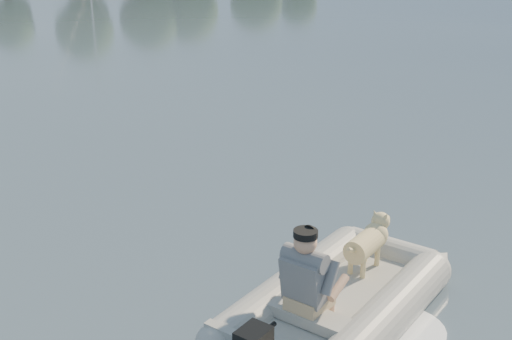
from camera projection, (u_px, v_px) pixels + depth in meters
water at (376, 296)px, 7.18m from camera, size 160.00×160.00×0.00m
dinghy at (342, 266)px, 6.68m from camera, size 5.55×4.94×1.31m
man at (305, 275)px, 6.14m from camera, size 0.84×0.78×1.02m
dog at (365, 248)px, 7.19m from camera, size 0.93×0.59×0.59m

